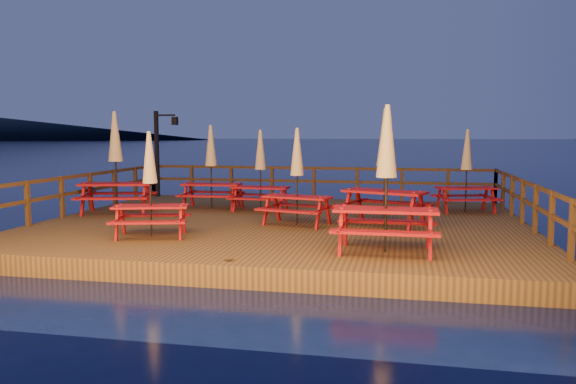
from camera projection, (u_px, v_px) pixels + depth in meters
name	position (u px, v px, depth m)	size (l,w,h in m)	color
ground	(284.00, 236.00, 14.38)	(500.00, 500.00, 0.00)	#050E32
deck	(284.00, 228.00, 14.36)	(12.00, 10.00, 0.40)	#422F15
deck_piles	(284.00, 248.00, 14.41)	(11.44, 9.44, 1.40)	#362211
railing	(297.00, 185.00, 15.99)	(11.80, 9.75, 1.10)	#362211
lamp_post	(161.00, 146.00, 19.66)	(0.85, 0.18, 3.00)	black
headland_left	(1.00, 129.00, 231.03)	(180.00, 84.00, 9.00)	black
picnic_table_0	(150.00, 182.00, 11.98)	(1.88, 1.69, 2.27)	maroon
picnic_table_1	(211.00, 165.00, 16.55)	(1.81, 1.53, 2.46)	maroon
picnic_table_2	(467.00, 169.00, 15.81)	(1.91, 1.70, 2.34)	maroon
picnic_table_3	(386.00, 176.00, 10.39)	(1.93, 1.59, 2.75)	maroon
picnic_table_4	(297.00, 175.00, 13.55)	(1.91, 1.70, 2.35)	maroon
picnic_table_5	(385.00, 165.00, 13.44)	(2.42, 2.22, 2.82)	maroon
picnic_table_6	(116.00, 161.00, 15.52)	(2.32, 2.07, 2.82)	maroon
picnic_table_7	(260.00, 169.00, 16.03)	(1.65, 1.37, 2.32)	maroon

